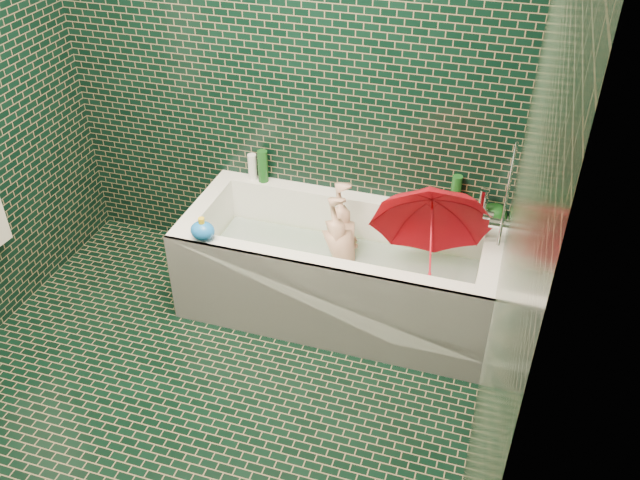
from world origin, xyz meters
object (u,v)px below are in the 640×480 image
(bathtub, at_px, (338,278))
(child, at_px, (344,258))
(umbrella, at_px, (431,240))
(bath_toy, at_px, (203,230))
(rubber_duck, at_px, (468,208))

(bathtub, xyz_separation_m, child, (0.02, 0.07, 0.10))
(umbrella, bearing_deg, bath_toy, -162.48)
(bathtub, bearing_deg, child, 75.85)
(umbrella, xyz_separation_m, rubber_duck, (0.14, 0.39, -0.02))
(bathtub, distance_m, umbrella, 0.64)
(umbrella, height_order, bath_toy, umbrella)
(umbrella, distance_m, rubber_duck, 0.41)
(bathtub, height_order, child, bathtub)
(bathtub, height_order, rubber_duck, rubber_duck)
(bathtub, xyz_separation_m, rubber_duck, (0.63, 0.34, 0.38))
(child, height_order, umbrella, umbrella)
(bathtub, relative_size, rubber_duck, 15.33)
(umbrella, relative_size, rubber_duck, 5.44)
(child, xyz_separation_m, rubber_duck, (0.61, 0.28, 0.28))
(bathtub, bearing_deg, bath_toy, -154.11)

